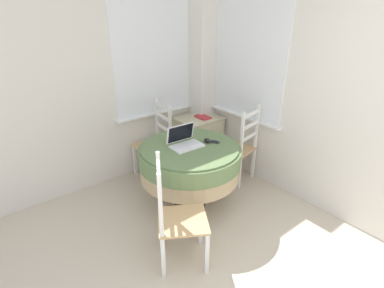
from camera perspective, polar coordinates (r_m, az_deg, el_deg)
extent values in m
cube|color=silver|center=(3.52, -24.25, 9.70)|extent=(4.01, 0.06, 2.55)
cube|color=white|center=(3.90, -7.38, 16.11)|extent=(1.10, 0.01, 1.42)
cube|color=white|center=(4.04, -6.61, 5.91)|extent=(1.18, 0.07, 0.02)
cube|color=silver|center=(3.10, 32.71, 6.09)|extent=(0.06, 4.76, 2.55)
cube|color=white|center=(3.79, 10.67, 15.67)|extent=(0.01, 1.10, 1.42)
cube|color=white|center=(3.95, 9.57, 5.25)|extent=(0.07, 1.18, 0.02)
cube|color=silver|center=(4.22, 2.01, 13.99)|extent=(0.28, 0.28, 2.55)
cylinder|color=#4C3D2D|center=(3.49, -0.42, -11.14)|extent=(0.36, 0.36, 0.03)
cylinder|color=#4C3D2D|center=(3.30, -0.44, -6.12)|extent=(0.11, 0.11, 0.68)
cylinder|color=tan|center=(3.21, -0.44, -3.48)|extent=(1.06, 1.06, 0.34)
cylinder|color=#607A4C|center=(3.17, -0.45, -2.17)|extent=(1.09, 1.09, 0.17)
cylinder|color=#607A4C|center=(3.13, -0.46, -0.62)|extent=(1.03, 1.03, 0.02)
cube|color=white|center=(3.11, -0.96, -0.42)|extent=(0.34, 0.22, 0.02)
cube|color=silver|center=(3.12, -1.11, -0.16)|extent=(0.30, 0.14, 0.00)
cube|color=white|center=(3.16, -2.21, 2.11)|extent=(0.33, 0.06, 0.20)
cube|color=black|center=(3.16, -2.16, 2.10)|extent=(0.30, 0.05, 0.17)
ellipsoid|color=black|center=(3.21, 2.96, 0.68)|extent=(0.06, 0.09, 0.05)
cube|color=#2D2D33|center=(3.23, 4.38, 0.40)|extent=(0.09, 0.12, 0.01)
cube|color=black|center=(3.23, 4.39, 0.49)|extent=(0.07, 0.08, 0.00)
cube|color=tan|center=(3.88, -7.62, -0.38)|extent=(0.44, 0.43, 0.02)
cube|color=white|center=(4.06, -10.84, -2.93)|extent=(0.04, 0.04, 0.42)
cube|color=white|center=(3.77, -8.65, -4.97)|extent=(0.04, 0.04, 0.42)
cube|color=white|center=(4.19, -6.36, -1.67)|extent=(0.04, 0.04, 0.42)
cube|color=white|center=(3.92, -3.93, -3.54)|extent=(0.04, 0.04, 0.42)
cube|color=white|center=(3.99, -6.70, 4.87)|extent=(0.03, 0.03, 0.56)
cube|color=white|center=(3.71, -4.15, 3.38)|extent=(0.03, 0.03, 0.56)
cube|color=white|center=(3.78, -5.60, 7.16)|extent=(0.05, 0.35, 0.04)
cube|color=white|center=(3.82, -5.51, 5.09)|extent=(0.05, 0.35, 0.04)
cube|color=white|center=(3.88, -5.43, 3.07)|extent=(0.05, 0.35, 0.04)
cube|color=tan|center=(3.82, 8.25, -0.84)|extent=(0.48, 0.49, 0.02)
cube|color=white|center=(4.14, 7.24, -2.09)|extent=(0.04, 0.04, 0.42)
cube|color=white|center=(3.88, 4.43, -3.88)|extent=(0.04, 0.04, 0.42)
cube|color=white|center=(3.98, 11.59, -3.56)|extent=(0.04, 0.04, 0.42)
cube|color=white|center=(3.71, 8.97, -5.55)|extent=(0.04, 0.04, 0.42)
cube|color=white|center=(3.77, 12.24, 3.25)|extent=(0.04, 0.04, 0.56)
cube|color=white|center=(3.49, 9.52, 1.68)|extent=(0.04, 0.04, 0.56)
cube|color=white|center=(3.55, 11.20, 5.66)|extent=(0.34, 0.09, 0.04)
cube|color=white|center=(3.60, 11.02, 3.48)|extent=(0.34, 0.09, 0.04)
cube|color=white|center=(3.66, 10.84, 1.36)|extent=(0.34, 0.09, 0.04)
cube|color=tan|center=(2.59, -1.76, -14.32)|extent=(0.56, 0.55, 0.02)
cube|color=white|center=(2.63, 2.86, -20.07)|extent=(0.05, 0.05, 0.42)
cube|color=white|center=(2.88, 1.64, -15.25)|extent=(0.05, 0.05, 0.42)
cube|color=white|center=(2.61, -5.51, -20.72)|extent=(0.05, 0.05, 0.42)
cube|color=white|center=(2.86, -5.80, -15.77)|extent=(0.05, 0.05, 0.42)
cube|color=white|center=(2.27, -6.04, -11.70)|extent=(0.04, 0.04, 0.56)
cube|color=white|center=(2.56, -6.28, -7.10)|extent=(0.04, 0.04, 0.56)
cube|color=white|center=(2.30, -6.40, -4.89)|extent=(0.20, 0.31, 0.04)
cube|color=white|center=(2.38, -6.24, -7.93)|extent=(0.20, 0.31, 0.04)
cube|color=white|center=(2.46, -6.08, -10.77)|extent=(0.20, 0.31, 0.04)
cube|color=beige|center=(4.29, 1.13, 0.82)|extent=(0.57, 0.48, 0.64)
cube|color=beige|center=(4.17, 1.17, 4.98)|extent=(0.59, 0.50, 0.02)
cube|color=beige|center=(4.04, 3.35, 2.50)|extent=(0.50, 0.01, 0.18)
sphere|color=olive|center=(4.03, 3.42, 2.47)|extent=(0.02, 0.02, 0.02)
cube|color=beige|center=(4.12, 3.28, -0.26)|extent=(0.50, 0.01, 0.18)
sphere|color=olive|center=(4.12, 3.35, -0.29)|extent=(0.02, 0.02, 0.02)
cube|color=beige|center=(4.22, 3.21, -2.90)|extent=(0.50, 0.01, 0.18)
sphere|color=olive|center=(4.21, 3.28, -2.94)|extent=(0.02, 0.02, 0.02)
cube|color=#BC3338|center=(4.15, 2.08, 5.17)|extent=(0.14, 0.21, 0.02)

